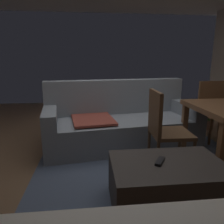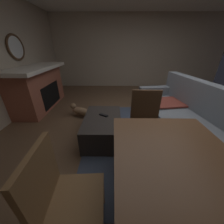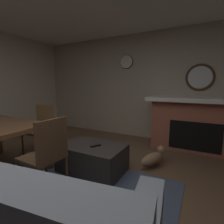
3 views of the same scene
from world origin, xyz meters
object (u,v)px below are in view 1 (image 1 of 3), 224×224
object	(u,v)px
ottoman_coffee_table	(167,185)
dining_chair_west	(164,126)
couch	(120,123)
tv_remote	(160,161)
dining_chair_north	(214,107)
potted_plant	(208,116)

from	to	relation	value
ottoman_coffee_table	dining_chair_west	xyz separation A→B (m)	(0.19, 0.68, 0.32)
ottoman_coffee_table	couch	bearing A→B (deg)	97.43
ottoman_coffee_table	tv_remote	size ratio (longest dim) A/B	6.00
ottoman_coffee_table	dining_chair_west	size ratio (longest dim) A/B	1.03
dining_chair_north	couch	bearing A→B (deg)	-177.67
ottoman_coffee_table	dining_chair_west	world-z (taller)	dining_chair_west
tv_remote	potted_plant	size ratio (longest dim) A/B	0.35
tv_remote	potted_plant	distance (m)	2.57
couch	ottoman_coffee_table	world-z (taller)	couch
ottoman_coffee_table	tv_remote	bearing A→B (deg)	166.69
tv_remote	dining_chair_west	distance (m)	0.72
dining_chair_west	dining_chair_north	size ratio (longest dim) A/B	1.00
couch	tv_remote	xyz separation A→B (m)	(0.13, -1.47, 0.10)
couch	dining_chair_north	xyz separation A→B (m)	(1.53, 0.06, 0.20)
tv_remote	dining_chair_north	xyz separation A→B (m)	(1.40, 1.54, 0.10)
couch	dining_chair_north	size ratio (longest dim) A/B	2.50
dining_chair_west	potted_plant	size ratio (longest dim) A/B	2.01
dining_chair_west	potted_plant	xyz separation A→B (m)	(1.35, 1.34, -0.27)
couch	potted_plant	world-z (taller)	couch
dining_chair_west	dining_chair_north	distance (m)	1.44
dining_chair_west	potted_plant	bearing A→B (deg)	44.91
couch	dining_chair_west	size ratio (longest dim) A/B	2.50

